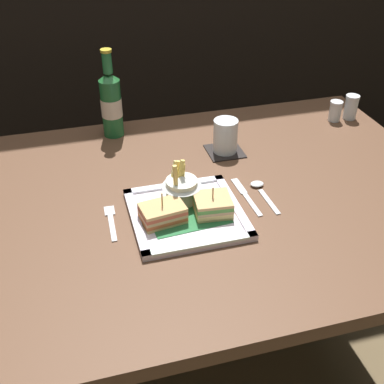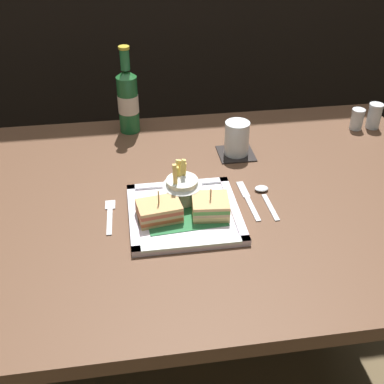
{
  "view_description": "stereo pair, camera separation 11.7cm",
  "coord_description": "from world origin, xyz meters",
  "px_view_note": "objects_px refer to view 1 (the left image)",
  "views": [
    {
      "loc": [
        -0.28,
        -0.97,
        1.46
      ],
      "look_at": [
        -0.02,
        -0.04,
        0.8
      ],
      "focal_mm": 45.81,
      "sensor_mm": 36.0,
      "label": 1
    },
    {
      "loc": [
        -0.17,
        -0.99,
        1.46
      ],
      "look_at": [
        -0.02,
        -0.04,
        0.8
      ],
      "focal_mm": 45.81,
      "sensor_mm": 36.0,
      "label": 2
    }
  ],
  "objects_px": {
    "fries_cup": "(181,186)",
    "spoon": "(261,189)",
    "dining_table": "(197,231)",
    "pepper_shaker": "(351,108)",
    "square_plate": "(186,214)",
    "sandwich_half_right": "(213,205)",
    "salt_shaker": "(335,112)",
    "water_glass": "(225,137)",
    "sandwich_half_left": "(163,213)",
    "knife": "(245,195)",
    "fork": "(111,221)",
    "beer_bottle": "(111,103)"
  },
  "relations": [
    {
      "from": "fork",
      "to": "pepper_shaker",
      "type": "height_order",
      "value": "pepper_shaker"
    },
    {
      "from": "sandwich_half_right",
      "to": "knife",
      "type": "distance_m",
      "value": 0.12
    },
    {
      "from": "water_glass",
      "to": "spoon",
      "type": "height_order",
      "value": "water_glass"
    },
    {
      "from": "knife",
      "to": "fork",
      "type": "bearing_deg",
      "value": -177.33
    },
    {
      "from": "sandwich_half_right",
      "to": "fries_cup",
      "type": "bearing_deg",
      "value": 130.42
    },
    {
      "from": "fries_cup",
      "to": "spoon",
      "type": "height_order",
      "value": "fries_cup"
    },
    {
      "from": "fork",
      "to": "spoon",
      "type": "height_order",
      "value": "spoon"
    },
    {
      "from": "sandwich_half_right",
      "to": "pepper_shaker",
      "type": "height_order",
      "value": "sandwich_half_right"
    },
    {
      "from": "sandwich_half_left",
      "to": "salt_shaker",
      "type": "bearing_deg",
      "value": 30.46
    },
    {
      "from": "pepper_shaker",
      "to": "dining_table",
      "type": "bearing_deg",
      "value": -153.99
    },
    {
      "from": "sandwich_half_left",
      "to": "water_glass",
      "type": "bearing_deg",
      "value": 48.93
    },
    {
      "from": "sandwich_half_right",
      "to": "pepper_shaker",
      "type": "bearing_deg",
      "value": 33.13
    },
    {
      "from": "fries_cup",
      "to": "fork",
      "type": "height_order",
      "value": "fries_cup"
    },
    {
      "from": "salt_shaker",
      "to": "knife",
      "type": "bearing_deg",
      "value": -142.78
    },
    {
      "from": "dining_table",
      "to": "sandwich_half_right",
      "type": "relative_size",
      "value": 14.63
    },
    {
      "from": "square_plate",
      "to": "spoon",
      "type": "bearing_deg",
      "value": 14.21
    },
    {
      "from": "sandwich_half_left",
      "to": "pepper_shaker",
      "type": "bearing_deg",
      "value": 28.47
    },
    {
      "from": "water_glass",
      "to": "fries_cup",
      "type": "bearing_deg",
      "value": -130.62
    },
    {
      "from": "salt_shaker",
      "to": "fork",
      "type": "bearing_deg",
      "value": -156.09
    },
    {
      "from": "spoon",
      "to": "sandwich_half_left",
      "type": "bearing_deg",
      "value": -166.07
    },
    {
      "from": "sandwich_half_right",
      "to": "knife",
      "type": "relative_size",
      "value": 0.54
    },
    {
      "from": "spoon",
      "to": "fork",
      "type": "bearing_deg",
      "value": -176.5
    },
    {
      "from": "salt_shaker",
      "to": "pepper_shaker",
      "type": "bearing_deg",
      "value": -0.0
    },
    {
      "from": "square_plate",
      "to": "pepper_shaker",
      "type": "xyz_separation_m",
      "value": [
        0.64,
        0.37,
        0.03
      ]
    },
    {
      "from": "salt_shaker",
      "to": "dining_table",
      "type": "bearing_deg",
      "value": -151.74
    },
    {
      "from": "sandwich_half_left",
      "to": "water_glass",
      "type": "relative_size",
      "value": 1.11
    },
    {
      "from": "dining_table",
      "to": "knife",
      "type": "height_order",
      "value": "knife"
    },
    {
      "from": "fork",
      "to": "salt_shaker",
      "type": "distance_m",
      "value": 0.83
    },
    {
      "from": "beer_bottle",
      "to": "water_glass",
      "type": "height_order",
      "value": "beer_bottle"
    },
    {
      "from": "square_plate",
      "to": "sandwich_half_right",
      "type": "bearing_deg",
      "value": -12.95
    },
    {
      "from": "sandwich_half_left",
      "to": "water_glass",
      "type": "distance_m",
      "value": 0.37
    },
    {
      "from": "square_plate",
      "to": "sandwich_half_left",
      "type": "height_order",
      "value": "sandwich_half_left"
    },
    {
      "from": "square_plate",
      "to": "water_glass",
      "type": "xyz_separation_m",
      "value": [
        0.19,
        0.27,
        0.04
      ]
    },
    {
      "from": "square_plate",
      "to": "salt_shaker",
      "type": "bearing_deg",
      "value": 31.97
    },
    {
      "from": "salt_shaker",
      "to": "pepper_shaker",
      "type": "xyz_separation_m",
      "value": [
        0.05,
        -0.0,
        0.01
      ]
    },
    {
      "from": "fork",
      "to": "knife",
      "type": "bearing_deg",
      "value": 2.67
    },
    {
      "from": "beer_bottle",
      "to": "fries_cup",
      "type": "bearing_deg",
      "value": -75.07
    },
    {
      "from": "square_plate",
      "to": "sandwich_half_left",
      "type": "distance_m",
      "value": 0.07
    },
    {
      "from": "spoon",
      "to": "square_plate",
      "type": "bearing_deg",
      "value": -165.79
    },
    {
      "from": "water_glass",
      "to": "fork",
      "type": "height_order",
      "value": "water_glass"
    },
    {
      "from": "dining_table",
      "to": "pepper_shaker",
      "type": "distance_m",
      "value": 0.68
    },
    {
      "from": "square_plate",
      "to": "fork",
      "type": "xyz_separation_m",
      "value": [
        -0.17,
        0.03,
        -0.0
      ]
    },
    {
      "from": "salt_shaker",
      "to": "water_glass",
      "type": "bearing_deg",
      "value": -166.02
    },
    {
      "from": "dining_table",
      "to": "beer_bottle",
      "type": "bearing_deg",
      "value": 112.03
    },
    {
      "from": "knife",
      "to": "salt_shaker",
      "type": "xyz_separation_m",
      "value": [
        0.42,
        0.32,
        0.03
      ]
    },
    {
      "from": "fork",
      "to": "sandwich_half_right",
      "type": "bearing_deg",
      "value": -10.5
    },
    {
      "from": "fork",
      "to": "pepper_shaker",
      "type": "bearing_deg",
      "value": 22.47
    },
    {
      "from": "water_glass",
      "to": "salt_shaker",
      "type": "relative_size",
      "value": 1.47
    },
    {
      "from": "sandwich_half_left",
      "to": "knife",
      "type": "height_order",
      "value": "sandwich_half_left"
    },
    {
      "from": "beer_bottle",
      "to": "sandwich_half_left",
      "type": "bearing_deg",
      "value": -84.38
    }
  ]
}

